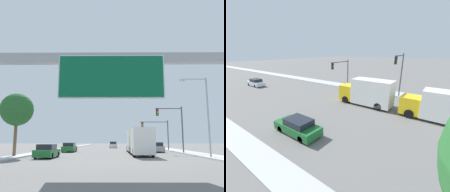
# 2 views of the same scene
# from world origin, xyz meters

# --- Properties ---
(sidewalk_right) EXTENTS (3.00, 120.00, 0.15)m
(sidewalk_right) POSITION_xyz_m (11.25, 60.00, 0.07)
(sidewalk_right) COLOR #B5B5B5
(sidewalk_right) RESTS_ON ground
(car_mid_right) EXTENTS (1.84, 4.43, 1.55)m
(car_mid_right) POSITION_xyz_m (0.00, 64.42, 0.73)
(car_mid_right) COLOR silver
(car_mid_right) RESTS_ON ground
(car_far_center) EXTENTS (1.87, 4.55, 1.48)m
(car_far_center) POSITION_xyz_m (-7.00, 42.02, 0.70)
(car_far_center) COLOR #1E662D
(car_far_center) RESTS_ON ground
(car_far_right) EXTENTS (1.84, 4.53, 1.55)m
(car_far_right) POSITION_xyz_m (7.00, 41.65, 0.73)
(car_far_right) COLOR #A5A8AD
(car_far_right) RESTS_ON ground
(truck_box_primary) EXTENTS (2.42, 7.30, 3.60)m
(truck_box_primary) POSITION_xyz_m (3.50, 40.39, 1.81)
(truck_box_primary) COLOR yellow
(truck_box_primary) RESTS_ON ground
(truck_box_secondary) EXTENTS (2.39, 7.65, 3.29)m
(truck_box_secondary) POSITION_xyz_m (3.50, 31.79, 1.67)
(truck_box_secondary) COLOR yellow
(truck_box_secondary) RESTS_ON ground
(traffic_light_near_intersection) EXTENTS (4.03, 0.32, 6.83)m
(traffic_light_near_intersection) POSITION_xyz_m (9.06, 38.00, 4.54)
(traffic_light_near_intersection) COLOR #4C4C4F
(traffic_light_near_intersection) RESTS_ON ground
(traffic_light_mid_block) EXTENTS (5.25, 0.32, 5.54)m
(traffic_light_mid_block) POSITION_xyz_m (8.45, 48.00, 3.83)
(traffic_light_mid_block) COLOR #4C4C4F
(traffic_light_mid_block) RESTS_ON ground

